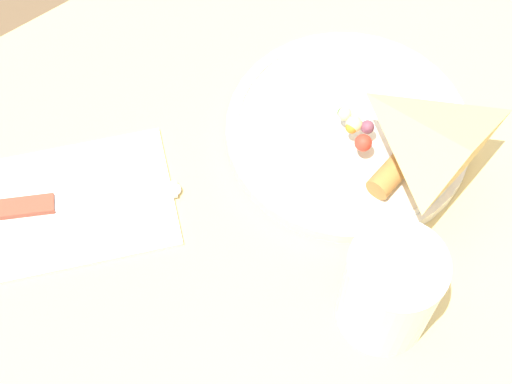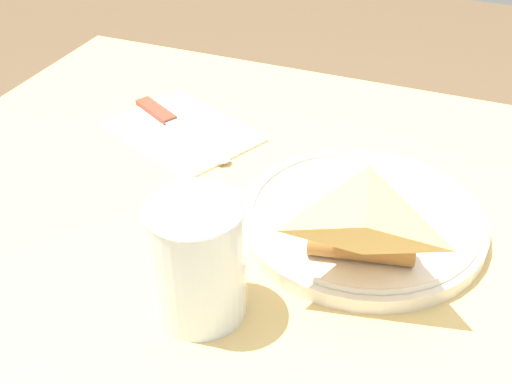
% 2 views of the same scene
% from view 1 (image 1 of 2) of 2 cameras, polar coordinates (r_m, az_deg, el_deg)
% --- Properties ---
extents(ground_plane, '(6.00, 6.00, 0.00)m').
position_cam_1_polar(ground_plane, '(1.47, 8.38, -10.71)').
color(ground_plane, brown).
extents(dining_table, '(1.29, 0.78, 0.71)m').
position_cam_1_polar(dining_table, '(0.92, 13.28, 1.87)').
color(dining_table, '#DBB770').
rests_on(dining_table, ground_plane).
extents(plate_pizza, '(0.25, 0.25, 0.05)m').
position_cam_1_polar(plate_pizza, '(0.80, 6.95, 4.47)').
color(plate_pizza, silver).
rests_on(plate_pizza, dining_table).
extents(milk_glass, '(0.08, 0.08, 0.11)m').
position_cam_1_polar(milk_glass, '(0.68, 9.61, -7.23)').
color(milk_glass, white).
rests_on(milk_glass, dining_table).
extents(napkin_folded, '(0.22, 0.20, 0.00)m').
position_cam_1_polar(napkin_folded, '(0.78, -12.71, -0.78)').
color(napkin_folded, white).
rests_on(napkin_folded, dining_table).
extents(butter_knife, '(0.18, 0.11, 0.01)m').
position_cam_1_polar(butter_knife, '(0.78, -13.48, -0.70)').
color(butter_knife, '#99422D').
rests_on(butter_knife, napkin_folded).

